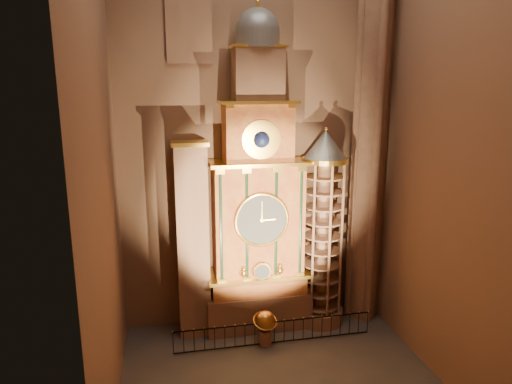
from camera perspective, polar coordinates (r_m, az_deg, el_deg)
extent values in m
plane|color=#383330|center=(22.08, 3.05, -22.38)|extent=(14.00, 14.00, 0.00)
plane|color=#845F47|center=(23.92, -0.30, 8.73)|extent=(22.00, 0.00, 22.00)
plane|color=#845F47|center=(17.63, -19.22, 6.49)|extent=(0.00, 22.00, 22.00)
plane|color=#845F47|center=(21.03, 22.37, 7.18)|extent=(0.00, 22.00, 22.00)
cube|color=#8C634C|center=(25.73, 0.18, -14.25)|extent=(5.60, 2.20, 2.00)
cube|color=maroon|center=(25.08, 0.18, -11.20)|extent=(5.00, 2.00, 1.00)
cube|color=#EDBC46|center=(24.81, 0.21, -10.09)|extent=(5.40, 2.30, 0.18)
cube|color=maroon|center=(23.86, 0.19, -3.51)|extent=(4.60, 2.00, 6.00)
cylinder|color=black|center=(22.73, -4.44, -4.40)|extent=(0.32, 0.32, 5.60)
cylinder|color=black|center=(22.91, -1.21, -4.22)|extent=(0.32, 0.32, 5.60)
cylinder|color=black|center=(23.22, 2.44, -3.99)|extent=(0.32, 0.32, 5.60)
cylinder|color=black|center=(23.56, 5.52, -3.79)|extent=(0.32, 0.32, 5.60)
cube|color=#EDBC46|center=(23.13, 0.22, 3.72)|extent=(5.00, 2.25, 0.18)
cylinder|color=#2D3033|center=(22.83, 0.71, -3.50)|extent=(2.60, 0.12, 2.60)
torus|color=#EDBC46|center=(22.78, 0.74, -3.53)|extent=(2.80, 0.16, 2.80)
cylinder|color=#EDBC46|center=(23.60, 0.77, -9.90)|extent=(0.90, 0.10, 0.90)
sphere|color=#EDBC46|center=(23.50, -1.56, -10.14)|extent=(0.36, 0.36, 0.36)
sphere|color=#EDBC46|center=(23.87, 3.00, -9.77)|extent=(0.36, 0.36, 0.36)
cube|color=maroon|center=(22.99, 0.20, 7.30)|extent=(3.40, 1.80, 3.00)
sphere|color=#0B103A|center=(22.13, 0.68, 6.56)|extent=(0.80, 0.80, 0.80)
cube|color=#EDBC46|center=(22.84, 0.23, 11.16)|extent=(3.80, 2.00, 0.15)
cube|color=#8C634C|center=(22.89, 0.20, 14.30)|extent=(2.40, 1.60, 2.60)
sphere|color=slate|center=(23.03, 0.21, 19.53)|extent=(2.10, 2.10, 2.10)
cylinder|color=#EDBC46|center=(23.15, 0.21, 21.74)|extent=(0.14, 0.14, 0.80)
cube|color=#8C634C|center=(23.74, -7.92, -6.27)|extent=(1.60, 1.40, 10.00)
cube|color=#EDBC46|center=(24.08, -7.70, -11.09)|extent=(1.35, 0.10, 2.10)
cube|color=#492213|center=(24.03, -7.69, -11.15)|extent=(1.05, 0.04, 1.75)
cube|color=#EDBC46|center=(23.15, -7.90, -5.20)|extent=(1.35, 0.10, 2.10)
cube|color=#492213|center=(23.09, -7.89, -5.25)|extent=(1.05, 0.04, 1.75)
cube|color=#EDBC46|center=(22.48, -8.10, 1.11)|extent=(1.35, 0.10, 2.10)
cube|color=#492213|center=(22.42, -8.09, 1.08)|extent=(1.05, 0.04, 1.75)
cube|color=#EDBC46|center=(22.59, -8.32, 6.05)|extent=(1.80, 1.60, 0.20)
cylinder|color=#8C634C|center=(26.61, 7.97, -14.86)|extent=(2.50, 2.50, 0.80)
cylinder|color=#8C634C|center=(24.84, 8.29, -5.64)|extent=(0.70, 0.70, 8.20)
cylinder|color=#EDBC46|center=(23.85, 8.62, 3.97)|extent=(2.40, 2.40, 0.25)
cone|color=slate|center=(23.74, 8.69, 5.88)|extent=(2.30, 2.30, 1.50)
sphere|color=#EDBC46|center=(23.65, 8.75, 7.80)|extent=(0.20, 0.20, 0.20)
cylinder|color=#8C634C|center=(24.92, 14.21, 8.51)|extent=(1.60, 1.60, 22.00)
cylinder|color=#8C634C|center=(25.28, 15.87, 8.47)|extent=(0.44, 0.44, 22.00)
cylinder|color=#8C634C|center=(24.59, 12.52, 8.54)|extent=(0.44, 0.44, 22.00)
cylinder|color=#8C634C|center=(25.64, 13.44, 8.66)|extent=(0.44, 0.44, 22.00)
cylinder|color=#8C634C|center=(24.21, 15.04, 8.34)|extent=(0.44, 0.44, 22.00)
cube|color=navy|center=(23.68, -8.50, 21.90)|extent=(2.00, 0.10, 5.00)
cube|color=#8C634C|center=(23.62, -8.49, 21.93)|extent=(2.20, 0.06, 5.20)
cylinder|color=#8C634C|center=(24.30, 1.13, -17.65)|extent=(0.67, 0.67, 0.79)
sphere|color=#B87933|center=(23.86, 1.14, -15.80)|extent=(1.01, 1.01, 1.01)
torus|color=#B87933|center=(23.86, 1.14, -15.80)|extent=(1.44, 1.39, 0.54)
cube|color=black|center=(23.87, 2.34, -15.92)|extent=(10.12, 0.06, 0.05)
cube|color=black|center=(24.44, 2.31, -18.26)|extent=(10.12, 0.06, 0.05)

